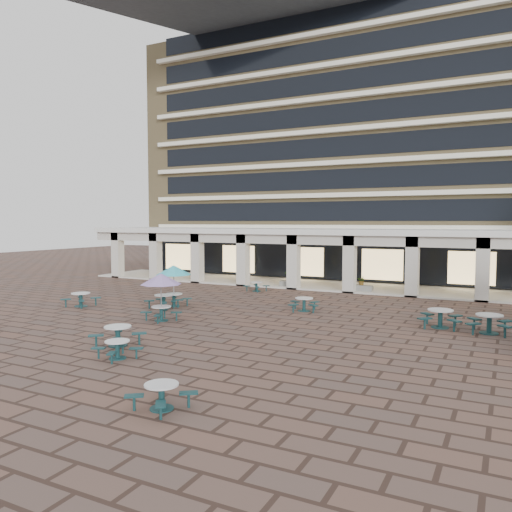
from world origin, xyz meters
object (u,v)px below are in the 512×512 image
Objects in this scene: picnic_table_1 at (117,348)px; planter_left at (290,280)px; planter_right at (362,286)px; picnic_table_2 at (118,334)px.

planter_left is (-2.03, 20.72, 0.18)m from picnic_table_1.
planter_right is (3.43, 20.72, 0.02)m from picnic_table_1.
planter_left is at bearing -180.00° from planter_right.
picnic_table_2 is (-1.29, 1.44, 0.08)m from picnic_table_1.
picnic_table_2 is 19.29m from planter_left.
picnic_table_2 is 1.28× the size of planter_right.
picnic_table_1 is 20.81m from planter_left.
picnic_table_1 is 1.19× the size of planter_right.
planter_left is at bearing 114.47° from picnic_table_1.
planter_right is (5.45, 0.00, -0.16)m from planter_left.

